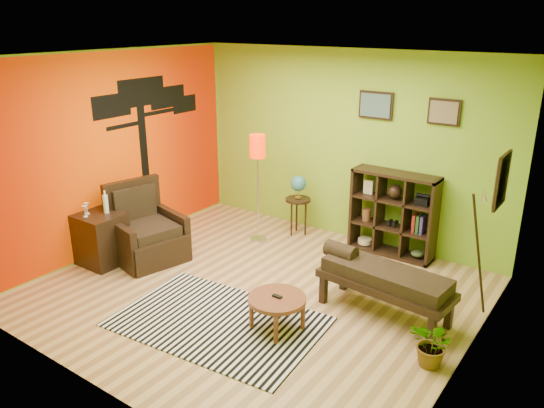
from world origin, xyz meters
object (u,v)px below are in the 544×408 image
Objects in this scene: coffee_table at (277,302)px; potted_plant at (433,349)px; floor_lamp at (258,156)px; cube_shelf at (394,214)px; globe_table at (298,190)px; armchair at (146,236)px; bench at (382,278)px; side_cabinet at (101,238)px.

coffee_table is 1.30× the size of potted_plant.
floor_lamp is (-1.62, 1.82, 0.98)m from coffee_table.
cube_shelf is 2.50× the size of potted_plant.
coffee_table is 0.66× the size of globe_table.
floor_lamp is at bearing 57.22° from armchair.
cube_shelf is at bearing 21.15° from floor_lamp.
armchair is at bearing -171.03° from bench.
globe_table is 3.56m from potted_plant.
coffee_table is 2.89m from side_cabinet.
cube_shelf reaches higher than bench.
bench is (0.77, 0.94, 0.12)m from coffee_table.
floor_lamp is 2.69m from bench.
armchair reaches higher than globe_table.
potted_plant is (2.86, -2.04, -0.53)m from globe_table.
bench is at bearing -35.19° from globe_table.
coffee_table is 2.56m from armchair.
cube_shelf is 1.69m from bench.
armchair is 0.89× the size of cube_shelf.
side_cabinet is at bearing -179.15° from coffee_table.
floor_lamp reaches higher than globe_table.
armchair is 0.59m from side_cabinet.
armchair is at bearing -122.68° from globe_table.
coffee_table is 1.64m from potted_plant.
floor_lamp is 1.72× the size of globe_table.
globe_table is (-1.27, 2.38, 0.38)m from coffee_table.
armchair is at bearing 178.79° from potted_plant.
potted_plant is at bearing -58.00° from cube_shelf.
coffee_table is at bearing -48.41° from floor_lamp.
globe_table is 1.96× the size of potted_plant.
globe_table is (1.63, 2.42, 0.35)m from side_cabinet.
floor_lamp is 3.72m from potted_plant.
side_cabinet is 4.51m from potted_plant.
bench is at bearing 8.97° from armchair.
coffee_table is 2.56m from cube_shelf.
side_cabinet is 1.09× the size of globe_table.
globe_table is at bearing 57.60° from floor_lamp.
armchair reaches higher than coffee_table.
armchair is 4.12m from potted_plant.
side_cabinet is 0.65× the size of bench.
armchair reaches higher than potted_plant.
coffee_table is 0.39× the size of floor_lamp.
side_cabinet is 2.45m from floor_lamp.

